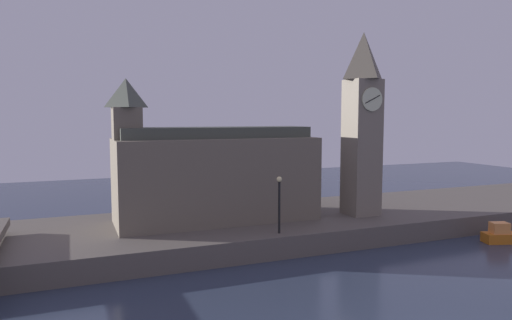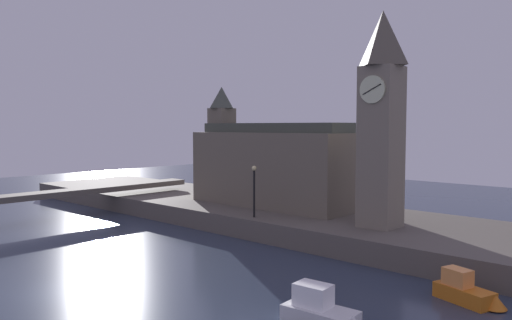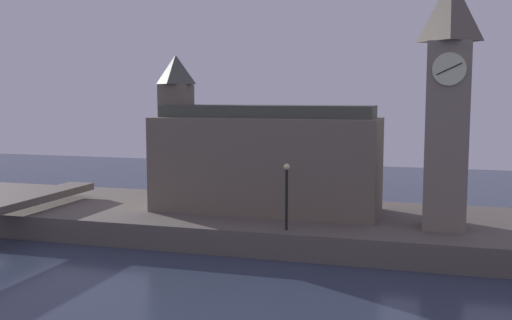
{
  "view_description": "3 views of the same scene",
  "coord_description": "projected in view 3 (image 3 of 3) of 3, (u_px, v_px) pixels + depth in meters",
  "views": [
    {
      "loc": [
        -14.09,
        -12.34,
        9.23
      ],
      "look_at": [
        -1.95,
        17.72,
        6.18
      ],
      "focal_mm": 32.5,
      "sensor_mm": 36.0,
      "label": 1
    },
    {
      "loc": [
        23.51,
        -11.53,
        8.18
      ],
      "look_at": [
        -2.68,
        16.71,
        5.58
      ],
      "focal_mm": 35.08,
      "sensor_mm": 36.0,
      "label": 2
    },
    {
      "loc": [
        6.56,
        -17.52,
        9.19
      ],
      "look_at": [
        -3.97,
        17.82,
        5.13
      ],
      "focal_mm": 42.28,
      "sensor_mm": 36.0,
      "label": 3
    }
  ],
  "objects": [
    {
      "name": "clock_tower",
      "position": [
        448.0,
        99.0,
        33.86
      ],
      "size": [
        2.58,
        2.62,
        14.19
      ],
      "color": "slate",
      "rests_on": "far_embankment"
    },
    {
      "name": "streetlamp",
      "position": [
        287.0,
        189.0,
        33.88
      ],
      "size": [
        0.36,
        0.36,
        3.8
      ],
      "color": "black",
      "rests_on": "far_embankment"
    },
    {
      "name": "parliament_hall",
      "position": [
        260.0,
        158.0,
        39.69
      ],
      "size": [
        14.77,
        5.38,
        10.32
      ],
      "color": "#6B6051",
      "rests_on": "far_embankment"
    },
    {
      "name": "far_embankment",
      "position": [
        325.0,
        226.0,
        38.52
      ],
      "size": [
        70.0,
        12.0,
        1.5
      ],
      "primitive_type": "cube",
      "color": "#5B544C",
      "rests_on": "ground"
    }
  ]
}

